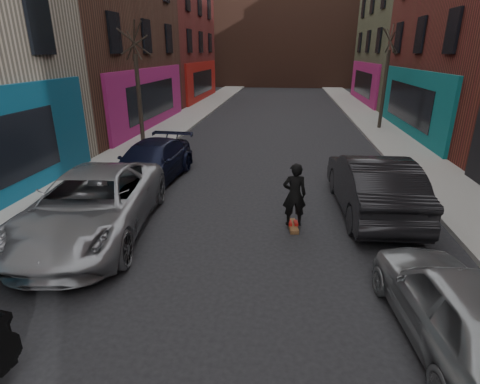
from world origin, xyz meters
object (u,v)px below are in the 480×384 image
(tree_left_far, at_px, (137,75))
(parked_left_far, at_px, (93,204))
(parked_right_far, at_px, (460,309))
(parked_right_end, at_px, (372,184))
(parked_left_end, at_px, (151,162))
(skateboard, at_px, (293,226))
(skateboarder, at_px, (294,195))
(tree_right_far, at_px, (387,68))

(tree_left_far, bearing_deg, parked_left_far, -76.63)
(parked_right_far, bearing_deg, parked_left_far, -27.56)
(parked_right_end, bearing_deg, tree_left_far, -38.11)
(parked_left_end, distance_m, skateboard, 6.02)
(parked_left_end, height_order, skateboarder, skateboarder)
(parked_left_far, relative_size, skateboarder, 3.43)
(tree_left_far, distance_m, skateboard, 11.32)
(tree_left_far, height_order, parked_right_far, tree_left_far)
(skateboard, bearing_deg, skateboarder, 0.00)
(tree_left_far, relative_size, parked_left_far, 1.12)
(parked_right_end, relative_size, skateboard, 6.43)
(parked_right_far, bearing_deg, skateboarder, -63.56)
(tree_left_far, bearing_deg, skateboarder, -48.44)
(parked_left_far, bearing_deg, parked_right_far, -28.79)
(skateboarder, bearing_deg, skateboard, 180.00)
(parked_left_end, relative_size, skateboarder, 2.85)
(tree_right_far, xyz_separation_m, skateboarder, (-5.22, -14.09, -2.59))
(parked_right_end, height_order, skateboarder, skateboarder)
(tree_right_far, bearing_deg, skateboard, -110.33)
(parked_left_end, xyz_separation_m, parked_right_end, (7.25, -1.85, 0.15))
(parked_left_end, distance_m, parked_right_far, 10.41)
(tree_left_far, relative_size, parked_left_end, 1.35)
(parked_left_end, distance_m, parked_right_end, 7.48)
(parked_right_far, relative_size, skateboard, 5.07)
(skateboard, relative_size, skateboarder, 0.47)
(parked_left_far, relative_size, parked_right_far, 1.43)
(skateboarder, bearing_deg, tree_right_far, -117.39)
(tree_right_far, bearing_deg, parked_left_far, -124.28)
(parked_left_far, height_order, skateboard, parked_left_far)
(parked_right_end, bearing_deg, parked_left_far, 15.27)
(tree_right_far, height_order, skateboard, tree_right_far)
(tree_left_far, relative_size, parked_right_end, 1.26)
(parked_left_far, height_order, parked_left_end, parked_left_far)
(parked_right_end, bearing_deg, parked_right_far, 90.20)
(tree_left_far, distance_m, parked_left_far, 9.64)
(tree_right_far, bearing_deg, tree_left_far, -154.18)
(parked_left_end, xyz_separation_m, parked_right_far, (7.51, -7.20, -0.01))
(parked_right_end, bearing_deg, tree_right_far, -105.94)
(parked_right_far, relative_size, parked_right_end, 0.79)
(parked_left_end, height_order, parked_right_far, parked_left_end)
(parked_left_far, height_order, parked_right_far, parked_left_far)
(parked_left_end, relative_size, parked_right_end, 0.94)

